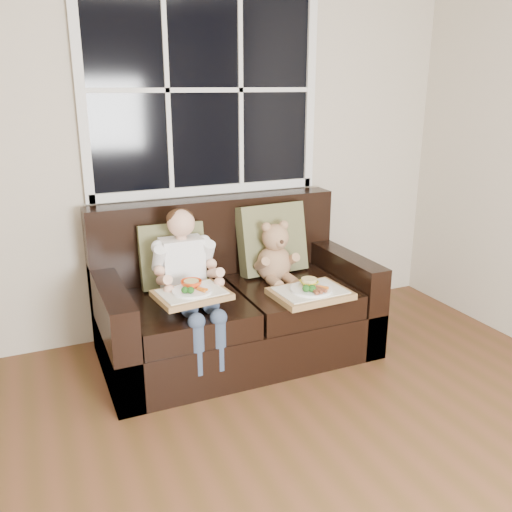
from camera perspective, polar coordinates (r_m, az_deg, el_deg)
name	(u,v)px	position (r m, az deg, el deg)	size (l,w,h in m)	color
room_walls	(382,127)	(1.28, 13.12, 13.06)	(4.52, 5.02, 2.71)	#C0B49F
window_back	(204,90)	(3.70, -5.47, 17.00)	(1.62, 0.04, 1.37)	black
loveseat	(233,306)	(3.54, -2.45, -5.26)	(1.70, 0.92, 0.96)	black
pillow_left	(172,255)	(3.46, -8.82, 0.05)	(0.42, 0.21, 0.42)	olive
pillow_right	(272,239)	(3.68, 1.68, 1.84)	(0.48, 0.24, 0.48)	olive
child	(187,271)	(3.22, -7.26, -1.54)	(0.37, 0.59, 0.83)	white
teddy_bear	(275,256)	(3.54, 2.01, -0.02)	(0.24, 0.30, 0.41)	tan
tray_left	(192,293)	(3.05, -6.79, -3.87)	(0.43, 0.34, 0.09)	#AE8A4E
tray_right	(310,292)	(3.31, 5.74, -3.79)	(0.47, 0.37, 0.10)	#AE8A4E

